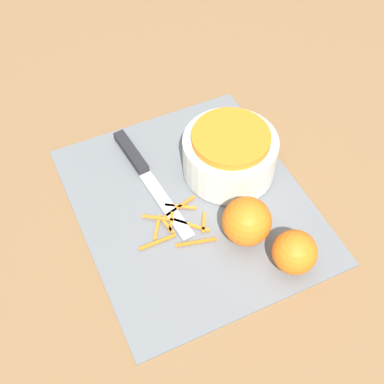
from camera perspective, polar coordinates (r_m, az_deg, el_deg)
ground_plane at (r=0.91m, az=0.00°, el=-1.38°), size 4.00×4.00×0.00m
cutting_board at (r=0.91m, az=0.00°, el=-1.27°), size 0.44×0.38×0.01m
bowl_speckled at (r=0.92m, az=4.05°, el=4.16°), size 0.16×0.16×0.09m
knife at (r=0.96m, az=-5.69°, el=3.01°), size 0.26×0.05×0.02m
orange_left at (r=0.84m, az=5.86°, el=-3.13°), size 0.08×0.08×0.08m
orange_right at (r=0.83m, az=10.90°, el=-6.32°), size 0.07×0.07×0.07m
peel_pile at (r=0.88m, az=-1.63°, el=-3.42°), size 0.10×0.13×0.01m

